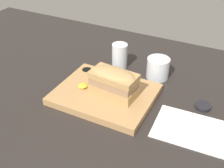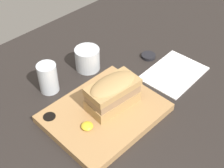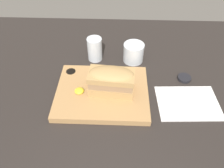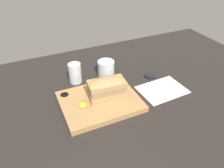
% 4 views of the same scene
% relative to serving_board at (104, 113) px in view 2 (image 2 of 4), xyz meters
% --- Properties ---
extents(dining_table, '(1.90, 1.13, 0.02)m').
position_rel_serving_board_xyz_m(dining_table, '(0.00, -0.03, -0.02)').
color(dining_table, '#282321').
rests_on(dining_table, ground).
extents(serving_board, '(0.32, 0.26, 0.02)m').
position_rel_serving_board_xyz_m(serving_board, '(0.00, 0.00, 0.00)').
color(serving_board, tan).
rests_on(serving_board, dining_table).
extents(sandwich, '(0.16, 0.09, 0.09)m').
position_rel_serving_board_xyz_m(sandwich, '(0.04, -0.00, 0.06)').
color(sandwich, tan).
rests_on(sandwich, serving_board).
extents(mustard_dollop, '(0.03, 0.03, 0.01)m').
position_rel_serving_board_xyz_m(mustard_dollop, '(-0.08, -0.01, 0.02)').
color(mustard_dollop, yellow).
rests_on(mustard_dollop, serving_board).
extents(water_glass, '(0.06, 0.06, 0.10)m').
position_rel_serving_board_xyz_m(water_glass, '(-0.04, 0.20, 0.03)').
color(water_glass, silver).
rests_on(water_glass, dining_table).
extents(wine_glass, '(0.08, 0.08, 0.08)m').
position_rel_serving_board_xyz_m(wine_glass, '(0.12, 0.20, 0.02)').
color(wine_glass, silver).
rests_on(wine_glass, dining_table).
extents(napkin, '(0.22, 0.16, 0.00)m').
position_rel_serving_board_xyz_m(napkin, '(0.30, -0.03, -0.01)').
color(napkin, white).
rests_on(napkin, dining_table).
extents(condiment_dish, '(0.05, 0.05, 0.01)m').
position_rel_serving_board_xyz_m(condiment_dish, '(0.31, 0.09, -0.01)').
color(condiment_dish, black).
rests_on(condiment_dish, dining_table).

